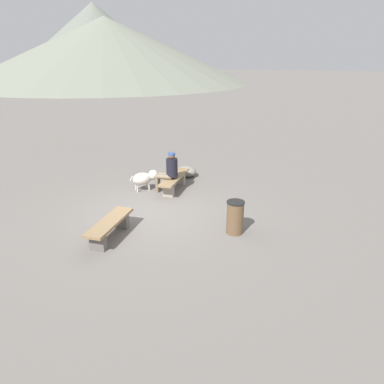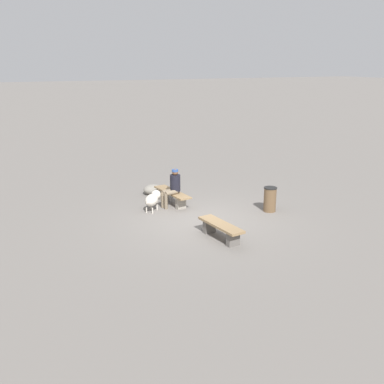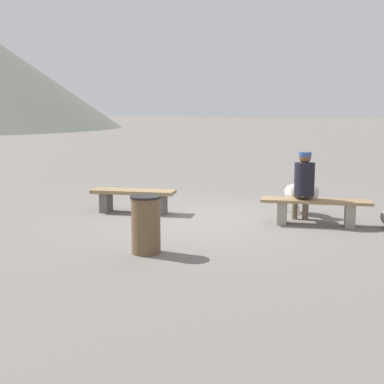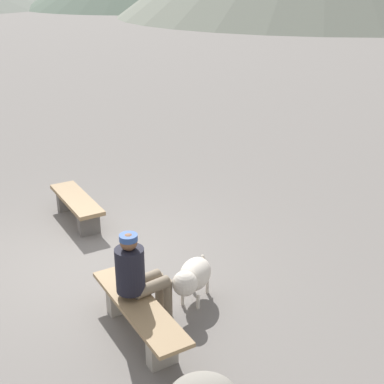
% 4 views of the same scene
% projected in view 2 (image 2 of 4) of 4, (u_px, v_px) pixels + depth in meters
% --- Properties ---
extents(ground, '(210.00, 210.00, 0.06)m').
position_uv_depth(ground, '(201.00, 221.00, 13.52)').
color(ground, slate).
extents(bench_left, '(1.64, 0.63, 0.44)m').
position_uv_depth(bench_left, '(221.00, 228.00, 12.04)').
color(bench_left, '#605B56').
rests_on(bench_left, ground).
extents(bench_right, '(1.90, 0.66, 0.44)m').
position_uv_depth(bench_right, '(172.00, 195.00, 15.01)').
color(bench_right, gray).
rests_on(bench_right, ground).
extents(seated_person, '(0.45, 0.70, 1.26)m').
position_uv_depth(seated_person, '(173.00, 185.00, 14.66)').
color(seated_person, black).
rests_on(seated_person, ground).
extents(dog, '(0.77, 0.76, 0.62)m').
position_uv_depth(dog, '(153.00, 199.00, 14.32)').
color(dog, beige).
rests_on(dog, ground).
extents(trash_bin, '(0.42, 0.42, 0.80)m').
position_uv_depth(trash_bin, '(270.00, 199.00, 14.26)').
color(trash_bin, brown).
rests_on(trash_bin, ground).
extents(boulder, '(0.77, 0.83, 0.36)m').
position_uv_depth(boulder, '(153.00, 189.00, 16.15)').
color(boulder, gray).
rests_on(boulder, ground).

